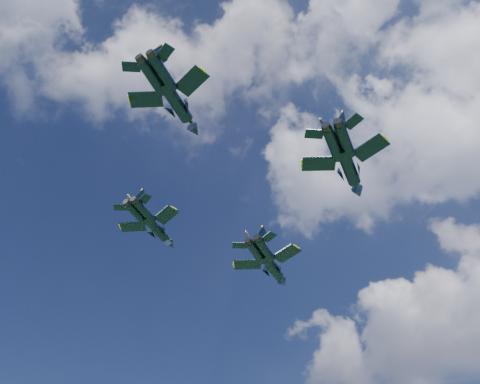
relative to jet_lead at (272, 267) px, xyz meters
The scene contains 4 objects.
jet_lead is the anchor object (origin of this frame).
jet_left 21.45m from the jet_lead, 117.73° to the right, with size 10.62×13.84×3.28m.
jet_right 25.13m from the jet_lead, 32.25° to the right, with size 12.55×16.59×3.91m.
jet_slot 35.51m from the jet_lead, 78.92° to the right, with size 11.66×15.32×3.62m.
Camera 1 is at (31.92, -42.90, 5.60)m, focal length 40.00 mm.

